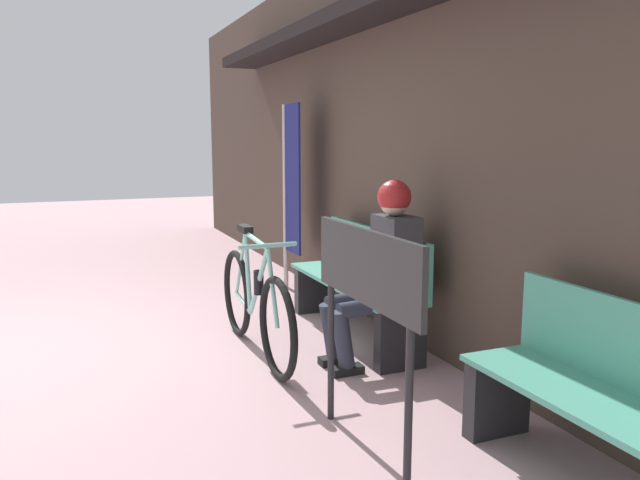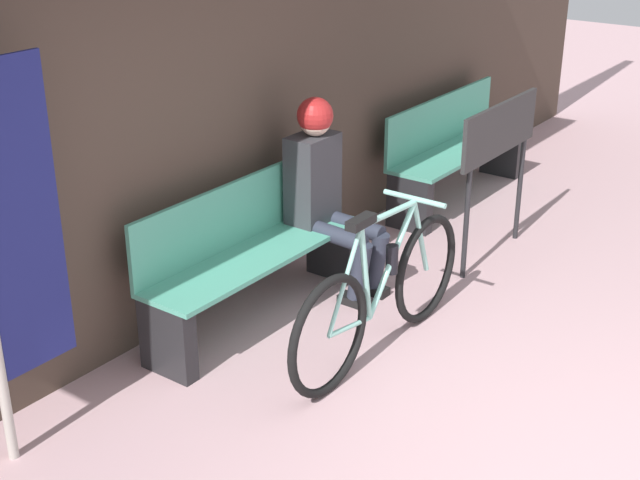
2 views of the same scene
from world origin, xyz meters
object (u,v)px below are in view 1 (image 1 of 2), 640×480
(park_bench_near, at_px, (358,286))
(banner_pole, at_px, (291,185))
(bicycle, at_px, (255,304))
(signboard, at_px, (366,284))
(person_seated, at_px, (383,261))
(park_bench_far, at_px, (635,423))

(park_bench_near, relative_size, banner_pole, 0.87)
(bicycle, distance_m, banner_pole, 2.04)
(bicycle, xyz_separation_m, signboard, (1.59, 0.09, 0.49))
(person_seated, xyz_separation_m, signboard, (1.09, -0.68, 0.14))
(park_bench_far, bearing_deg, park_bench_near, -179.99)
(park_bench_near, height_order, signboard, signboard)
(person_seated, height_order, signboard, person_seated)
(banner_pole, relative_size, signboard, 1.67)
(person_seated, relative_size, park_bench_far, 0.76)
(bicycle, distance_m, signboard, 1.67)
(park_bench_near, xyz_separation_m, person_seated, (0.61, -0.11, 0.33))
(bicycle, height_order, park_bench_far, bicycle)
(park_bench_far, distance_m, signboard, 1.27)
(banner_pole, distance_m, signboard, 3.39)
(park_bench_near, height_order, banner_pole, banner_pole)
(person_seated, height_order, banner_pole, banner_pole)
(bicycle, bearing_deg, signboard, 3.06)
(park_bench_near, relative_size, person_seated, 1.29)
(park_bench_far, distance_m, banner_pole, 4.23)
(park_bench_near, relative_size, signboard, 1.46)
(bicycle, xyz_separation_m, person_seated, (0.51, 0.76, 0.36))
(park_bench_far, bearing_deg, signboard, -138.18)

